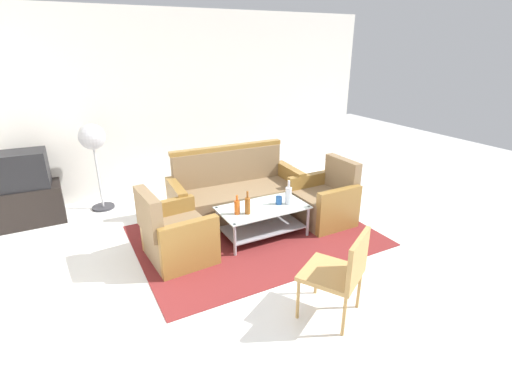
% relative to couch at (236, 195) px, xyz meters
% --- Properties ---
extents(ground_plane, '(14.00, 14.00, 0.00)m').
position_rel_couch_xyz_m(ground_plane, '(0.05, -1.41, -0.32)').
color(ground_plane, white).
extents(wall_back, '(6.52, 0.12, 2.80)m').
position_rel_couch_xyz_m(wall_back, '(0.05, 1.65, 1.08)').
color(wall_back, silver).
rests_on(wall_back, ground).
extents(rug, '(2.90, 2.11, 0.01)m').
position_rel_couch_xyz_m(rug, '(-0.04, -0.66, -0.31)').
color(rug, maroon).
rests_on(rug, ground).
extents(couch, '(1.83, 0.82, 0.96)m').
position_rel_couch_xyz_m(couch, '(0.00, 0.00, 0.00)').
color(couch, '#7F6647').
rests_on(couch, rug).
extents(armchair_left, '(0.75, 0.80, 0.85)m').
position_rel_couch_xyz_m(armchair_left, '(-1.08, -0.71, -0.03)').
color(armchair_left, '#7F6647').
rests_on(armchair_left, rug).
extents(armchair_right, '(0.71, 0.77, 0.85)m').
position_rel_couch_xyz_m(armchair_right, '(1.00, -0.72, -0.03)').
color(armchair_right, '#7F6647').
rests_on(armchair_right, rug).
extents(coffee_table, '(1.10, 0.60, 0.40)m').
position_rel_couch_xyz_m(coffee_table, '(0.04, -0.71, -0.04)').
color(coffee_table, silver).
rests_on(coffee_table, rug).
extents(bottle_brown, '(0.07, 0.07, 0.29)m').
position_rel_couch_xyz_m(bottle_brown, '(-0.22, -0.80, 0.20)').
color(bottle_brown, brown).
rests_on(bottle_brown, coffee_table).
extents(bottle_clear, '(0.08, 0.08, 0.31)m').
position_rel_couch_xyz_m(bottle_clear, '(0.37, -0.78, 0.21)').
color(bottle_clear, silver).
rests_on(bottle_clear, coffee_table).
extents(bottle_orange, '(0.07, 0.07, 0.24)m').
position_rel_couch_xyz_m(bottle_orange, '(-0.33, -0.75, 0.19)').
color(bottle_orange, '#D85919').
rests_on(bottle_orange, coffee_table).
extents(cup, '(0.08, 0.08, 0.10)m').
position_rel_couch_xyz_m(cup, '(0.26, -0.73, 0.14)').
color(cup, '#2659A5').
rests_on(cup, coffee_table).
extents(tv_stand, '(0.80, 0.50, 0.52)m').
position_rel_couch_xyz_m(tv_stand, '(-2.54, 1.14, -0.06)').
color(tv_stand, black).
rests_on(tv_stand, ground).
extents(television, '(0.63, 0.48, 0.48)m').
position_rel_couch_xyz_m(television, '(-2.54, 1.14, 0.44)').
color(television, black).
rests_on(television, tv_stand).
extents(pedestal_fan, '(0.36, 0.36, 1.27)m').
position_rel_couch_xyz_m(pedestal_fan, '(-1.64, 1.19, 0.70)').
color(pedestal_fan, '#2D2D33').
rests_on(pedestal_fan, ground).
extents(wicker_chair, '(0.66, 0.66, 0.84)m').
position_rel_couch_xyz_m(wicker_chair, '(-0.10, -2.35, 0.18)').
color(wicker_chair, '#AD844C').
rests_on(wicker_chair, ground).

